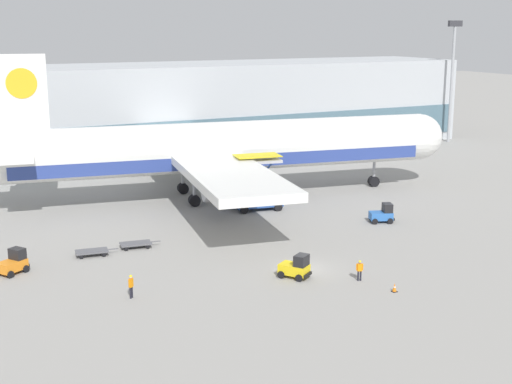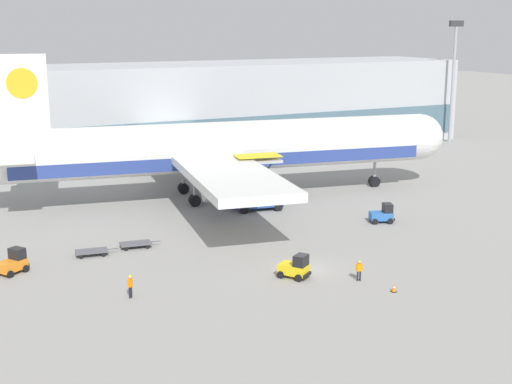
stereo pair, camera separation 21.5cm
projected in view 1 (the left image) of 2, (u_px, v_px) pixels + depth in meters
ground_plane at (307, 269)px, 59.67m from camera, size 400.00×400.00×0.00m
terminal_building at (201, 107)px, 115.04m from camera, size 90.00×18.20×14.00m
light_mast at (452, 72)px, 122.41m from camera, size 2.80×0.50×20.73m
airplane_main at (216, 149)px, 83.12m from camera, size 57.75×48.66×17.00m
scissor_lift_loader at (257, 189)px, 78.68m from camera, size 5.62×4.09×6.07m
baggage_tug_foreground at (13, 263)px, 58.53m from camera, size 2.82×2.58×2.00m
baggage_tug_mid at (383, 214)px, 73.67m from camera, size 2.77×2.32×2.00m
baggage_tug_far at (296, 267)px, 57.45m from camera, size 2.60×2.81×2.00m
baggage_dolly_lead at (92, 252)px, 63.05m from camera, size 3.77×1.86×0.48m
baggage_dolly_second at (136, 244)px, 65.28m from camera, size 3.77×1.86×0.48m
ground_crew_near at (360, 269)px, 56.74m from camera, size 0.53×0.34×1.70m
ground_crew_far at (131, 284)px, 53.09m from camera, size 0.45×0.40×1.83m
traffic_cone_near at (394, 288)px, 54.52m from camera, size 0.40×0.40×0.68m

